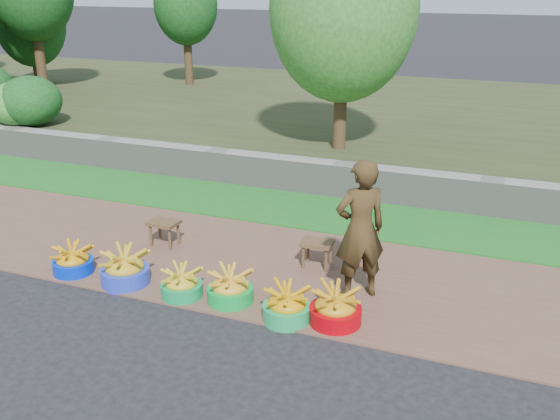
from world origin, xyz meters
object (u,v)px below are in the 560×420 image
at_px(basin_a, 73,261).
at_px(basin_b, 125,269).
at_px(stool_left, 164,226).
at_px(basin_f, 335,309).
at_px(vendor_woman, 360,230).
at_px(basin_c, 182,284).
at_px(basin_e, 287,306).
at_px(basin_d, 230,288).
at_px(stool_right, 317,247).

bearing_deg(basin_a, basin_b, -0.27).
distance_m(basin_b, stool_left, 1.10).
relative_size(basin_f, vendor_woman, 0.34).
height_order(basin_b, basin_f, basin_b).
distance_m(basin_a, basin_c, 1.49).
distance_m(basin_e, vendor_woman, 1.13).
height_order(basin_a, stool_left, same).
distance_m(basin_c, basin_d, 0.55).
relative_size(basin_a, basin_b, 0.86).
distance_m(basin_a, basin_d, 2.03).
height_order(basin_d, stool_right, basin_d).
height_order(basin_c, stool_left, stool_left).
bearing_deg(stool_right, stool_left, -176.71).
bearing_deg(stool_left, vendor_woman, -8.44).
height_order(basin_b, vendor_woman, vendor_woman).
bearing_deg(basin_c, vendor_woman, 22.15).
relative_size(basin_c, basin_d, 0.92).
distance_m(basin_a, stool_left, 1.24).
relative_size(basin_e, stool_right, 1.31).
bearing_deg(basin_a, basin_e, -1.71).
height_order(basin_f, stool_left, basin_f).
bearing_deg(basin_f, basin_a, -179.46).
xyz_separation_m(basin_c, basin_f, (1.73, 0.07, 0.02)).
xyz_separation_m(basin_c, stool_right, (1.14, 1.24, 0.13)).
xyz_separation_m(basin_e, stool_right, (-0.11, 1.29, 0.11)).
bearing_deg(basin_d, stool_left, 144.38).
bearing_deg(basin_d, basin_b, -177.65).
bearing_deg(basin_e, basin_f, 13.11).
distance_m(basin_b, basin_d, 1.30).
xyz_separation_m(basin_d, stool_right, (0.59, 1.15, 0.11)).
bearing_deg(basin_d, vendor_woman, 27.28).
relative_size(basin_b, basin_f, 1.04).
distance_m(basin_f, stool_right, 1.32).
xyz_separation_m(basin_b, basin_c, (0.76, -0.03, -0.03)).
bearing_deg(basin_b, basin_f, 0.78).
xyz_separation_m(basin_d, basin_f, (1.18, -0.02, 0.01)).
relative_size(basin_c, stool_left, 1.18).
relative_size(basin_a, vendor_woman, 0.31).
bearing_deg(basin_c, basin_d, 9.15).
relative_size(basin_d, basin_e, 1.01).
height_order(stool_right, vendor_woman, vendor_woman).
relative_size(basin_c, basin_e, 0.92).
bearing_deg(basin_d, stool_right, 62.72).
bearing_deg(basin_c, stool_left, 128.68).
xyz_separation_m(basin_a, basin_d, (2.03, 0.05, 0.01)).
height_order(basin_a, basin_f, basin_f).
bearing_deg(basin_d, basin_a, -178.59).
relative_size(basin_a, basin_f, 0.89).
height_order(basin_d, basin_e, basin_d).
bearing_deg(basin_e, stool_right, 94.78).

